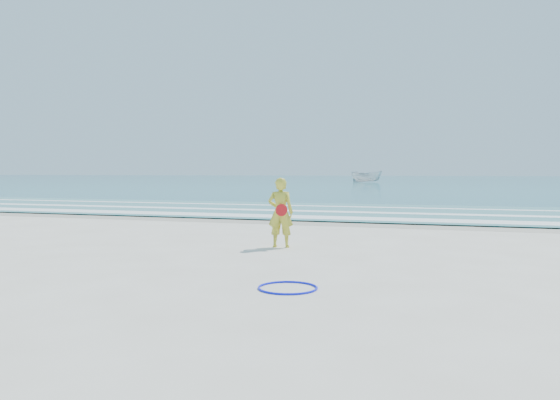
% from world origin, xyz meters
% --- Properties ---
extents(ground, '(400.00, 400.00, 0.00)m').
position_xyz_m(ground, '(0.00, 0.00, 0.00)').
color(ground, silver).
rests_on(ground, ground).
extents(wet_sand, '(400.00, 2.40, 0.00)m').
position_xyz_m(wet_sand, '(0.00, 9.00, 0.00)').
color(wet_sand, '#B2A893').
rests_on(wet_sand, ground).
extents(ocean, '(400.00, 190.00, 0.04)m').
position_xyz_m(ocean, '(0.00, 105.00, 0.02)').
color(ocean, '#19727F').
rests_on(ocean, ground).
extents(shallow, '(400.00, 10.00, 0.01)m').
position_xyz_m(shallow, '(0.00, 14.00, 0.04)').
color(shallow, '#59B7AD').
rests_on(shallow, ocean).
extents(foam_near, '(400.00, 1.40, 0.01)m').
position_xyz_m(foam_near, '(0.00, 10.30, 0.05)').
color(foam_near, white).
rests_on(foam_near, shallow).
extents(foam_mid, '(400.00, 0.90, 0.01)m').
position_xyz_m(foam_mid, '(0.00, 13.20, 0.05)').
color(foam_mid, white).
rests_on(foam_mid, shallow).
extents(foam_far, '(400.00, 0.60, 0.01)m').
position_xyz_m(foam_far, '(0.00, 16.50, 0.05)').
color(foam_far, white).
rests_on(foam_far, shallow).
extents(hoop, '(0.95, 0.95, 0.03)m').
position_xyz_m(hoop, '(2.38, -1.20, 0.02)').
color(hoop, '#0D16F2').
rests_on(hoop, ground).
extents(boat, '(4.75, 1.98, 1.80)m').
position_xyz_m(boat, '(-8.48, 74.07, 0.94)').
color(boat, silver).
rests_on(boat, ocean).
extents(woman, '(0.61, 0.44, 1.56)m').
position_xyz_m(woman, '(0.94, 2.89, 0.78)').
color(woman, gold).
rests_on(woman, ground).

